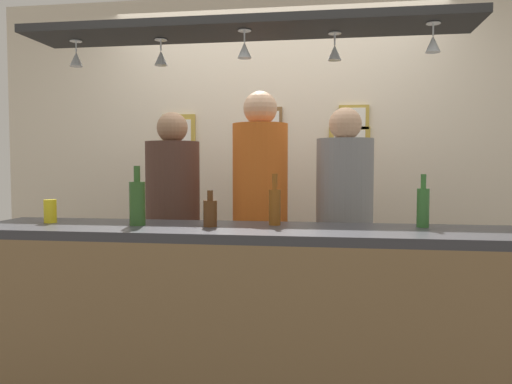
{
  "coord_description": "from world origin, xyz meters",
  "views": [
    {
      "loc": [
        0.44,
        -2.8,
        1.33
      ],
      "look_at": [
        0.0,
        0.1,
        1.17
      ],
      "focal_mm": 35.85,
      "sensor_mm": 36.0,
      "label": 1
    }
  ],
  "objects_px": {
    "bottle_beer_green_import": "(423,206)",
    "picture_frame_lower_pair": "(349,139)",
    "person_left_brown_shirt": "(173,216)",
    "bottle_champagne_green": "(137,202)",
    "picture_frame_crest": "(270,124)",
    "person_right_grey_shirt": "(344,218)",
    "picture_frame_caricature": "(179,136)",
    "bottle_beer_brown_stubby": "(210,212)",
    "bottle_beer_amber_tall": "(275,205)",
    "drink_can": "(50,211)",
    "picture_frame_upper_small": "(354,117)",
    "person_middle_orange_shirt": "(260,205)"
  },
  "relations": [
    {
      "from": "bottle_beer_green_import",
      "to": "person_right_grey_shirt",
      "type": "bearing_deg",
      "value": 124.43
    },
    {
      "from": "person_right_grey_shirt",
      "to": "bottle_beer_brown_stubby",
      "type": "bearing_deg",
      "value": -134.82
    },
    {
      "from": "bottle_beer_amber_tall",
      "to": "bottle_beer_brown_stubby",
      "type": "bearing_deg",
      "value": -159.65
    },
    {
      "from": "person_middle_orange_shirt",
      "to": "bottle_beer_amber_tall",
      "type": "bearing_deg",
      "value": -74.55
    },
    {
      "from": "bottle_beer_amber_tall",
      "to": "drink_can",
      "type": "bearing_deg",
      "value": -176.44
    },
    {
      "from": "person_left_brown_shirt",
      "to": "picture_frame_upper_small",
      "type": "distance_m",
      "value": 1.53
    },
    {
      "from": "bottle_champagne_green",
      "to": "picture_frame_crest",
      "type": "xyz_separation_m",
      "value": [
        0.5,
        1.41,
        0.49
      ]
    },
    {
      "from": "person_right_grey_shirt",
      "to": "bottle_beer_amber_tall",
      "type": "distance_m",
      "value": 0.67
    },
    {
      "from": "bottle_beer_brown_stubby",
      "to": "bottle_beer_green_import",
      "type": "height_order",
      "value": "bottle_beer_green_import"
    },
    {
      "from": "person_right_grey_shirt",
      "to": "drink_can",
      "type": "bearing_deg",
      "value": -157.73
    },
    {
      "from": "bottle_beer_brown_stubby",
      "to": "person_right_grey_shirt",
      "type": "bearing_deg",
      "value": 45.18
    },
    {
      "from": "person_right_grey_shirt",
      "to": "bottle_champagne_green",
      "type": "bearing_deg",
      "value": -147.36
    },
    {
      "from": "person_right_grey_shirt",
      "to": "picture_frame_upper_small",
      "type": "height_order",
      "value": "picture_frame_upper_small"
    },
    {
      "from": "bottle_beer_green_import",
      "to": "picture_frame_lower_pair",
      "type": "height_order",
      "value": "picture_frame_lower_pair"
    },
    {
      "from": "bottle_beer_amber_tall",
      "to": "picture_frame_caricature",
      "type": "relative_size",
      "value": 0.76
    },
    {
      "from": "drink_can",
      "to": "picture_frame_crest",
      "type": "xyz_separation_m",
      "value": [
        1.0,
        1.37,
        0.55
      ]
    },
    {
      "from": "picture_frame_lower_pair",
      "to": "picture_frame_crest",
      "type": "bearing_deg",
      "value": 180.0
    },
    {
      "from": "picture_frame_lower_pair",
      "to": "picture_frame_crest",
      "type": "relative_size",
      "value": 1.15
    },
    {
      "from": "bottle_beer_green_import",
      "to": "person_middle_orange_shirt",
      "type": "bearing_deg",
      "value": 148.74
    },
    {
      "from": "bottle_champagne_green",
      "to": "drink_can",
      "type": "distance_m",
      "value": 0.5
    },
    {
      "from": "person_left_brown_shirt",
      "to": "picture_frame_upper_small",
      "type": "relative_size",
      "value": 7.51
    },
    {
      "from": "bottle_champagne_green",
      "to": "picture_frame_lower_pair",
      "type": "relative_size",
      "value": 1.0
    },
    {
      "from": "person_middle_orange_shirt",
      "to": "person_right_grey_shirt",
      "type": "height_order",
      "value": "person_middle_orange_shirt"
    },
    {
      "from": "picture_frame_lower_pair",
      "to": "picture_frame_crest",
      "type": "xyz_separation_m",
      "value": [
        -0.59,
        0.0,
        0.12
      ]
    },
    {
      "from": "bottle_beer_brown_stubby",
      "to": "picture_frame_crest",
      "type": "height_order",
      "value": "picture_frame_crest"
    },
    {
      "from": "person_middle_orange_shirt",
      "to": "bottle_beer_brown_stubby",
      "type": "relative_size",
      "value": 9.84
    },
    {
      "from": "picture_frame_crest",
      "to": "picture_frame_caricature",
      "type": "relative_size",
      "value": 0.76
    },
    {
      "from": "bottle_beer_brown_stubby",
      "to": "bottle_champagne_green",
      "type": "distance_m",
      "value": 0.38
    },
    {
      "from": "bottle_beer_brown_stubby",
      "to": "person_left_brown_shirt",
      "type": "bearing_deg",
      "value": 121.2
    },
    {
      "from": "person_right_grey_shirt",
      "to": "picture_frame_caricature",
      "type": "relative_size",
      "value": 4.9
    },
    {
      "from": "person_left_brown_shirt",
      "to": "picture_frame_crest",
      "type": "relative_size",
      "value": 6.36
    },
    {
      "from": "bottle_beer_brown_stubby",
      "to": "person_middle_orange_shirt",
      "type": "bearing_deg",
      "value": 77.16
    },
    {
      "from": "bottle_beer_green_import",
      "to": "picture_frame_lower_pair",
      "type": "distance_m",
      "value": 1.37
    },
    {
      "from": "person_right_grey_shirt",
      "to": "picture_frame_lower_pair",
      "type": "relative_size",
      "value": 5.55
    },
    {
      "from": "picture_frame_caricature",
      "to": "person_right_grey_shirt",
      "type": "bearing_deg",
      "value": -30.39
    },
    {
      "from": "person_left_brown_shirt",
      "to": "drink_can",
      "type": "relative_size",
      "value": 13.55
    },
    {
      "from": "bottle_champagne_green",
      "to": "picture_frame_upper_small",
      "type": "xyz_separation_m",
      "value": [
        1.12,
        1.41,
        0.53
      ]
    },
    {
      "from": "drink_can",
      "to": "picture_frame_lower_pair",
      "type": "xyz_separation_m",
      "value": [
        1.59,
        1.37,
        0.43
      ]
    },
    {
      "from": "bottle_champagne_green",
      "to": "picture_frame_lower_pair",
      "type": "xyz_separation_m",
      "value": [
        1.09,
        1.41,
        0.37
      ]
    },
    {
      "from": "person_left_brown_shirt",
      "to": "bottle_champagne_green",
      "type": "distance_m",
      "value": 0.68
    },
    {
      "from": "person_left_brown_shirt",
      "to": "picture_frame_crest",
      "type": "xyz_separation_m",
      "value": [
        0.53,
        0.74,
        0.63
      ]
    },
    {
      "from": "bottle_beer_green_import",
      "to": "bottle_beer_brown_stubby",
      "type": "bearing_deg",
      "value": -172.45
    },
    {
      "from": "drink_can",
      "to": "picture_frame_upper_small",
      "type": "height_order",
      "value": "picture_frame_upper_small"
    },
    {
      "from": "bottle_champagne_green",
      "to": "person_middle_orange_shirt",
      "type": "bearing_deg",
      "value": 51.61
    },
    {
      "from": "picture_frame_crest",
      "to": "bottle_beer_green_import",
      "type": "bearing_deg",
      "value": -54.45
    },
    {
      "from": "person_right_grey_shirt",
      "to": "bottle_beer_green_import",
      "type": "height_order",
      "value": "person_right_grey_shirt"
    },
    {
      "from": "picture_frame_crest",
      "to": "person_right_grey_shirt",
      "type": "bearing_deg",
      "value": -53.66
    },
    {
      "from": "person_left_brown_shirt",
      "to": "picture_frame_lower_pair",
      "type": "height_order",
      "value": "person_left_brown_shirt"
    },
    {
      "from": "picture_frame_crest",
      "to": "picture_frame_caricature",
      "type": "height_order",
      "value": "picture_frame_crest"
    },
    {
      "from": "bottle_beer_brown_stubby",
      "to": "picture_frame_crest",
      "type": "distance_m",
      "value": 1.51
    }
  ]
}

